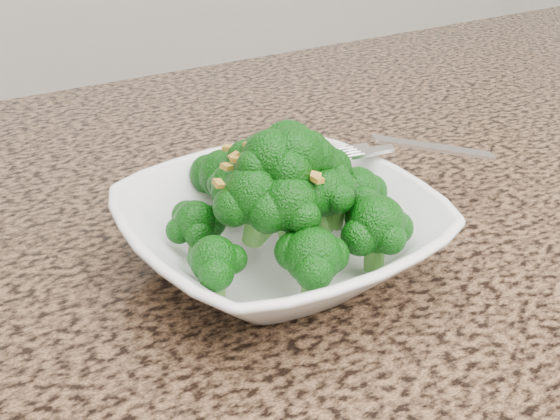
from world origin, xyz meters
TOP-DOWN VIEW (x-y plane):
  - granite_counter at (0.00, 0.30)m, footprint 1.64×1.04m
  - bowl at (-0.11, 0.31)m, footprint 0.25×0.25m
  - broccoli_pile at (-0.11, 0.31)m, footprint 0.21×0.21m
  - garlic_topping at (-0.11, 0.31)m, footprint 0.12×0.12m
  - fork at (0.01, 0.34)m, footprint 0.19×0.10m

SIDE VIEW (x-z plane):
  - granite_counter at x=0.00m, z-range 0.87..0.90m
  - bowl at x=-0.11m, z-range 0.90..0.96m
  - fork at x=0.01m, z-range 0.96..0.97m
  - broccoli_pile at x=-0.11m, z-range 0.96..1.03m
  - garlic_topping at x=-0.11m, z-range 1.03..1.04m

